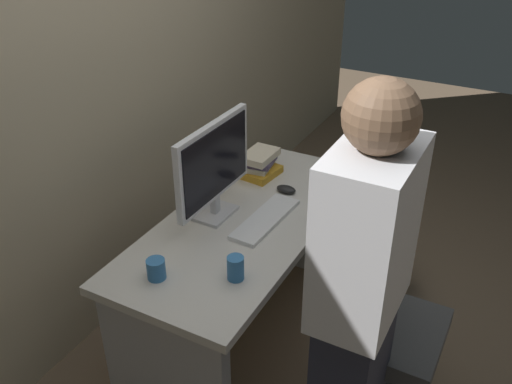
% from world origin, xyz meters
% --- Properties ---
extents(ground_plane, '(9.00, 9.00, 0.00)m').
position_xyz_m(ground_plane, '(0.00, 0.00, 0.00)').
color(ground_plane, brown).
extents(wall_back, '(6.40, 0.10, 3.00)m').
position_xyz_m(wall_back, '(0.00, 0.78, 1.50)').
color(wall_back, tan).
rests_on(wall_back, ground).
extents(desk, '(1.47, 0.66, 0.72)m').
position_xyz_m(desk, '(0.00, 0.00, 0.50)').
color(desk, beige).
rests_on(desk, ground).
extents(office_chair, '(0.52, 0.52, 0.94)m').
position_xyz_m(office_chair, '(-0.13, -0.68, 0.43)').
color(office_chair, black).
rests_on(office_chair, ground).
extents(person_at_desk, '(0.40, 0.24, 1.64)m').
position_xyz_m(person_at_desk, '(-0.48, -0.69, 0.84)').
color(person_at_desk, '#262838').
rests_on(person_at_desk, ground).
extents(monitor, '(0.54, 0.14, 0.46)m').
position_xyz_m(monitor, '(-0.04, 0.14, 0.98)').
color(monitor, silver).
rests_on(monitor, desk).
extents(keyboard, '(0.44, 0.15, 0.02)m').
position_xyz_m(keyboard, '(0.02, -0.09, 0.73)').
color(keyboard, white).
rests_on(keyboard, desk).
extents(mouse, '(0.06, 0.10, 0.03)m').
position_xyz_m(mouse, '(0.30, -0.06, 0.74)').
color(mouse, black).
rests_on(mouse, desk).
extents(cup_near_keyboard, '(0.07, 0.07, 0.10)m').
position_xyz_m(cup_near_keyboard, '(-0.40, -0.18, 0.77)').
color(cup_near_keyboard, '#3372B2').
rests_on(cup_near_keyboard, desk).
extents(cup_by_monitor, '(0.07, 0.07, 0.08)m').
position_xyz_m(cup_by_monitor, '(-0.55, 0.10, 0.76)').
color(cup_by_monitor, '#3372B2').
rests_on(cup_by_monitor, desk).
extents(book_stack, '(0.22, 0.18, 0.13)m').
position_xyz_m(book_stack, '(0.40, 0.14, 0.79)').
color(book_stack, gold).
rests_on(book_stack, desk).
extents(cell_phone, '(0.12, 0.16, 0.01)m').
position_xyz_m(cell_phone, '(0.50, -0.20, 0.73)').
color(cell_phone, black).
rests_on(cell_phone, desk).
extents(handbag, '(0.34, 0.14, 0.38)m').
position_xyz_m(handbag, '(0.65, -0.57, 0.14)').
color(handbag, '#262628').
rests_on(handbag, ground).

